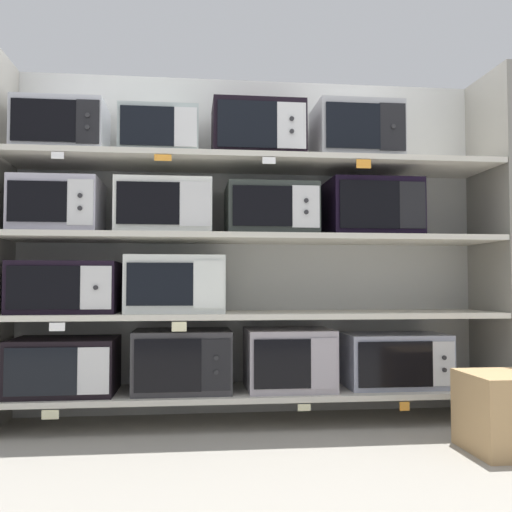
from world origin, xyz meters
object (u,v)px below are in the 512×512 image
(microwave_4, at_px, (66,287))
(microwave_13, at_px, (356,135))
(microwave_2, at_px, (289,359))
(microwave_12, at_px, (257,133))
(microwave_0, at_px, (65,366))
(microwave_11, at_px, (160,135))
(microwave_1, at_px, (182,360))
(microwave_3, at_px, (395,360))
(microwave_10, at_px, (62,130))
(microwave_7, at_px, (164,208))
(microwave_5, at_px, (175,284))
(shipping_carton, at_px, (508,413))
(microwave_6, at_px, (58,207))
(microwave_9, at_px, (371,209))
(microwave_8, at_px, (270,211))

(microwave_4, relative_size, microwave_13, 1.15)
(microwave_2, relative_size, microwave_12, 0.93)
(microwave_0, distance_m, microwave_11, 1.36)
(microwave_1, relative_size, microwave_13, 1.10)
(microwave_3, relative_size, microwave_13, 1.21)
(microwave_3, bearing_deg, microwave_10, 179.99)
(microwave_3, height_order, microwave_7, microwave_7)
(microwave_5, height_order, shipping_carton, microwave_5)
(microwave_1, xyz_separation_m, microwave_3, (1.20, -0.00, -0.02))
(microwave_0, xyz_separation_m, microwave_2, (1.21, 0.00, 0.02))
(microwave_6, height_order, microwave_10, microwave_10)
(microwave_7, height_order, microwave_10, microwave_10)
(microwave_6, bearing_deg, microwave_13, -0.01)
(microwave_2, bearing_deg, microwave_9, -0.02)
(microwave_0, relative_size, microwave_3, 0.95)
(microwave_3, height_order, shipping_carton, microwave_3)
(microwave_2, distance_m, microwave_7, 1.08)
(microwave_1, height_order, microwave_2, microwave_2)
(microwave_0, height_order, microwave_1, microwave_1)
(microwave_9, bearing_deg, microwave_0, 180.00)
(microwave_3, xyz_separation_m, microwave_4, (-1.83, 0.00, 0.41))
(microwave_3, relative_size, microwave_12, 1.13)
(microwave_8, relative_size, microwave_13, 1.04)
(microwave_6, bearing_deg, microwave_12, -0.02)
(microwave_0, distance_m, microwave_1, 0.62)
(microwave_10, xyz_separation_m, microwave_13, (1.65, 0.00, 0.02))
(microwave_6, height_order, microwave_7, same)
(microwave_1, height_order, microwave_13, microwave_13)
(microwave_12, bearing_deg, microwave_7, 179.97)
(shipping_carton, bearing_deg, microwave_10, 161.82)
(microwave_1, relative_size, microwave_6, 1.17)
(microwave_5, bearing_deg, microwave_4, -179.97)
(microwave_12, xyz_separation_m, microwave_13, (0.57, 0.00, 0.01))
(microwave_10, height_order, microwave_11, microwave_10)
(microwave_2, relative_size, microwave_3, 0.82)
(microwave_5, bearing_deg, microwave_10, -179.97)
(microwave_11, bearing_deg, microwave_4, -180.00)
(microwave_7, xyz_separation_m, microwave_8, (0.59, -0.00, -0.01))
(microwave_9, bearing_deg, microwave_12, -180.00)
(microwave_6, bearing_deg, microwave_3, -0.01)
(microwave_5, bearing_deg, microwave_13, -0.01)
(microwave_6, height_order, shipping_carton, microwave_6)
(microwave_2, distance_m, microwave_4, 1.27)
(microwave_0, distance_m, microwave_9, 1.91)
(microwave_4, relative_size, microwave_12, 1.08)
(microwave_3, distance_m, microwave_13, 1.31)
(microwave_7, distance_m, microwave_8, 0.59)
(microwave_8, relative_size, shipping_carton, 1.32)
(microwave_4, bearing_deg, microwave_2, 0.01)
(microwave_2, relative_size, microwave_6, 1.05)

